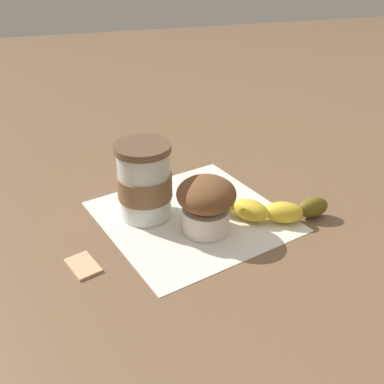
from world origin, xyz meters
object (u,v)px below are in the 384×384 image
(muffin, at_px, (206,202))
(banana, at_px, (267,208))
(sugar_packet, at_px, (83,264))
(coffee_cup, at_px, (145,182))

(muffin, relative_size, banana, 0.50)
(banana, relative_size, sugar_packet, 3.38)
(muffin, height_order, sugar_packet, muffin)
(muffin, bearing_deg, banana, 1.21)
(banana, bearing_deg, coffee_cup, 159.84)
(coffee_cup, distance_m, muffin, 0.10)
(muffin, bearing_deg, coffee_cup, 138.75)
(coffee_cup, height_order, banana, coffee_cup)
(coffee_cup, distance_m, banana, 0.19)
(coffee_cup, bearing_deg, sugar_packet, -137.14)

